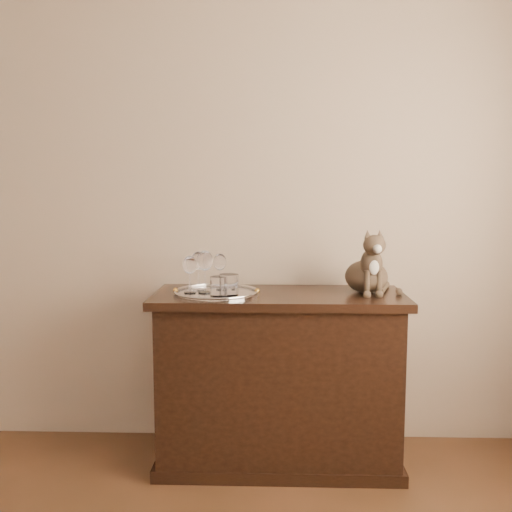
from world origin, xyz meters
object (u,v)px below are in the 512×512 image
at_px(sideboard, 278,379).
at_px(tray, 216,293).
at_px(tumbler_b, 219,286).
at_px(wine_glass_c, 190,275).
at_px(tumbler_a, 229,285).
at_px(wine_glass_d, 205,272).
at_px(wine_glass_b, 220,271).
at_px(cat, 367,261).
at_px(wine_glass_a, 198,271).

height_order(sideboard, tray, tray).
bearing_deg(tray, tumbler_b, -76.76).
bearing_deg(wine_glass_c, tumbler_a, -14.93).
height_order(tray, wine_glass_c, wine_glass_c).
xyz_separation_m(wine_glass_d, tumbler_b, (0.07, -0.08, -0.06)).
bearing_deg(tumbler_a, wine_glass_b, 107.84).
bearing_deg(tumbler_a, cat, 12.39).
bearing_deg(tumbler_b, sideboard, 23.71).
bearing_deg(wine_glass_b, sideboard, -15.60).
distance_m(wine_glass_a, cat, 0.81).
xyz_separation_m(wine_glass_b, tumbler_b, (0.02, -0.20, -0.04)).
xyz_separation_m(wine_glass_a, tumbler_a, (0.16, -0.15, -0.04)).
bearing_deg(wine_glass_a, tumbler_a, -42.92).
relative_size(wine_glass_a, wine_glass_c, 1.06).
bearing_deg(wine_glass_d, tray, 14.33).
bearing_deg(wine_glass_c, sideboard, 7.28).
relative_size(sideboard, tumbler_a, 12.13).
xyz_separation_m(sideboard, wine_glass_c, (-0.42, -0.05, 0.52)).
bearing_deg(wine_glass_d, wine_glass_b, 64.88).
distance_m(sideboard, wine_glass_a, 0.66).
bearing_deg(sideboard, tumbler_b, -156.29).
bearing_deg(wine_glass_d, wine_glass_a, 115.51).
bearing_deg(wine_glass_b, wine_glass_a, -160.27).
relative_size(sideboard, wine_glass_d, 5.91).
height_order(tumbler_a, tumbler_b, tumbler_a).
height_order(wine_glass_c, cat, cat).
xyz_separation_m(tray, wine_glass_c, (-0.12, -0.02, 0.09)).
xyz_separation_m(tray, wine_glass_d, (-0.05, -0.01, 0.11)).
xyz_separation_m(wine_glass_c, cat, (0.84, 0.09, 0.06)).
bearing_deg(sideboard, cat, 5.37).
distance_m(tray, tumbler_a, 0.11).
distance_m(wine_glass_b, cat, 0.72).
xyz_separation_m(wine_glass_b, cat, (0.71, -0.04, 0.06)).
height_order(tumbler_b, cat, cat).
bearing_deg(wine_glass_a, wine_glass_b, 19.73).
distance_m(sideboard, tumbler_a, 0.55).
relative_size(tumbler_b, cat, 0.29).
bearing_deg(wine_glass_a, wine_glass_d, -64.49).
bearing_deg(tumbler_a, wine_glass_a, 137.08).
bearing_deg(wine_glass_a, tumbler_b, -55.22).
distance_m(sideboard, wine_glass_c, 0.67).
height_order(wine_glass_c, tumbler_b, wine_glass_c).
relative_size(sideboard, wine_glass_a, 6.39).
bearing_deg(tumbler_a, wine_glass_c, 165.07).
xyz_separation_m(sideboard, wine_glass_d, (-0.35, -0.04, 0.53)).
relative_size(tumbler_a, cat, 0.32).
height_order(wine_glass_c, tumbler_a, wine_glass_c).
relative_size(wine_glass_d, tumbler_b, 2.24).
bearing_deg(sideboard, wine_glass_d, -172.95).
height_order(tray, tumbler_a, tumbler_a).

